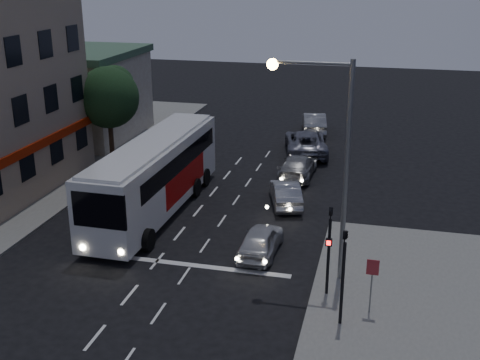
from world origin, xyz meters
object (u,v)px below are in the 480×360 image
(car_sedan_c, at_px, (306,142))
(traffic_signal_main, at_px, (329,240))
(traffic_signal_side, at_px, (344,266))
(regulatory_sign, at_px, (372,277))
(tour_bus, at_px, (155,174))
(streetlight, at_px, (331,147))
(car_suv, at_px, (261,240))
(car_sedan_b, at_px, (298,166))
(street_tree, at_px, (108,95))
(car_sedan_a, at_px, (286,193))
(car_extra, at_px, (314,123))

(car_sedan_c, xyz_separation_m, traffic_signal_main, (3.46, -18.95, 1.60))
(traffic_signal_side, xyz_separation_m, regulatory_sign, (1.00, 0.96, -0.82))
(traffic_signal_main, relative_size, regulatory_sign, 1.86)
(tour_bus, xyz_separation_m, streetlight, (9.46, -5.17, 3.61))
(car_suv, bearing_deg, car_sedan_c, -87.90)
(car_sedan_b, xyz_separation_m, street_tree, (-12.55, 0.34, 3.80))
(car_suv, bearing_deg, regulatory_sign, 142.64)
(car_sedan_c, bearing_deg, streetlight, 88.93)
(car_sedan_b, bearing_deg, car_sedan_a, 91.48)
(car_sedan_b, bearing_deg, street_tree, -0.53)
(car_sedan_a, bearing_deg, car_suv, 72.77)
(regulatory_sign, bearing_deg, car_sedan_b, 108.38)
(streetlight, bearing_deg, car_sedan_a, 110.84)
(traffic_signal_side, bearing_deg, car_sedan_c, 101.24)
(car_suv, relative_size, traffic_signal_side, 0.95)
(car_sedan_b, bearing_deg, car_suv, 90.79)
(car_sedan_b, xyz_separation_m, traffic_signal_main, (3.26, -13.90, 1.73))
(tour_bus, height_order, traffic_signal_side, traffic_signal_side)
(traffic_signal_main, bearing_deg, street_tree, 137.97)
(car_sedan_b, distance_m, street_tree, 13.12)
(car_sedan_b, bearing_deg, tour_bus, 49.58)
(traffic_signal_side, bearing_deg, street_tree, 135.50)
(car_sedan_a, bearing_deg, car_sedan_c, -105.06)
(car_extra, height_order, regulatory_sign, regulatory_sign)
(car_suv, distance_m, car_sedan_b, 10.88)
(car_sedan_b, relative_size, car_sedan_c, 0.81)
(car_suv, height_order, car_extra, car_extra)
(car_extra, bearing_deg, tour_bus, 60.99)
(regulatory_sign, xyz_separation_m, streetlight, (-1.96, 2.44, 4.14))
(tour_bus, height_order, traffic_signal_main, traffic_signal_main)
(car_sedan_a, height_order, regulatory_sign, regulatory_sign)
(tour_bus, xyz_separation_m, car_extra, (6.11, 18.08, -1.32))
(car_extra, bearing_deg, traffic_signal_side, 88.84)
(tour_bus, height_order, car_extra, tour_bus)
(car_sedan_a, xyz_separation_m, car_sedan_c, (-0.24, 9.75, 0.15))
(car_extra, xyz_separation_m, traffic_signal_main, (3.61, -24.67, 1.62))
(streetlight, xyz_separation_m, street_tree, (-15.55, 12.82, -1.23))
(traffic_signal_side, distance_m, regulatory_sign, 1.61)
(car_extra, bearing_deg, car_sedan_a, 81.10)
(tour_bus, xyz_separation_m, regulatory_sign, (11.42, -7.60, -0.52))
(car_sedan_c, distance_m, car_extra, 5.72)
(car_extra, relative_size, traffic_signal_side, 1.18)
(car_extra, bearing_deg, traffic_signal_main, 87.98)
(car_sedan_a, xyz_separation_m, traffic_signal_side, (3.92, -11.19, 1.75))
(traffic_signal_main, height_order, street_tree, street_tree)
(car_sedan_a, height_order, car_extra, car_extra)
(car_suv, bearing_deg, car_sedan_b, -88.71)
(car_sedan_c, bearing_deg, car_suv, 79.13)
(car_sedan_c, relative_size, street_tree, 0.96)
(car_sedan_b, distance_m, streetlight, 13.79)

